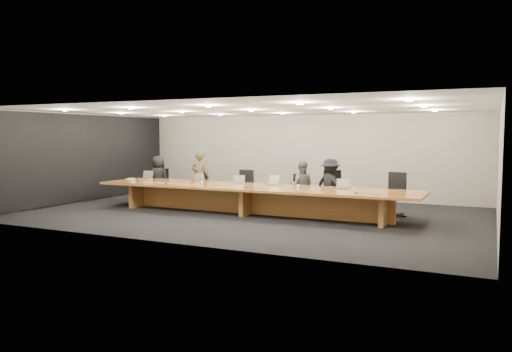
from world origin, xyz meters
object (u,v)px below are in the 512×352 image
at_px(chair_mid_left, 244,187).
at_px(laptop_b, 196,178).
at_px(person_c, 302,186).
at_px(mic_center, 245,187).
at_px(conference_table, 251,195).
at_px(paper_cup_far, 354,189).
at_px(paper_cup_near, 298,186).
at_px(mic_right, 356,193).
at_px(person_a, 158,178).
at_px(chair_far_right, 393,194).
at_px(laptop_a, 145,175).
at_px(person_d, 330,185).
at_px(laptop_e, 343,184).
at_px(laptop_c, 238,180).
at_px(chair_mid_right, 300,191).
at_px(water_bottle, 202,179).
at_px(person_b, 200,177).
at_px(chair_left, 198,187).
at_px(mic_left, 166,183).
at_px(av_box, 132,181).
at_px(chair_far_left, 160,184).
at_px(chair_right, 332,191).
at_px(amber_mug, 192,182).
at_px(laptop_d, 271,180).

xyz_separation_m(chair_mid_left, laptop_b, (-1.10, -0.92, 0.33)).
bearing_deg(person_c, mic_center, 47.24).
distance_m(conference_table, paper_cup_far, 2.79).
distance_m(paper_cup_near, mic_right, 1.84).
distance_m(person_a, mic_right, 7.13).
height_order(chair_far_right, laptop_a, chair_far_right).
relative_size(person_d, mic_right, 13.58).
bearing_deg(paper_cup_far, chair_mid_left, 162.65).
height_order(laptop_b, laptop_e, laptop_e).
xyz_separation_m(conference_table, laptop_c, (-0.58, 0.35, 0.36)).
bearing_deg(person_d, chair_mid_right, 12.10).
bearing_deg(person_d, water_bottle, 37.61).
bearing_deg(person_b, chair_left, -23.63).
bearing_deg(mic_left, laptop_c, 24.94).
height_order(chair_left, mic_left, chair_left).
relative_size(chair_mid_left, paper_cup_near, 14.06).
bearing_deg(av_box, water_bottle, 36.21).
xyz_separation_m(conference_table, mic_left, (-2.43, -0.51, 0.24)).
height_order(conference_table, chair_mid_right, chair_mid_right).
bearing_deg(person_d, av_box, 37.65).
height_order(chair_left, paper_cup_near, chair_left).
distance_m(conference_table, mic_center, 0.52).
distance_m(av_box, mic_left, 1.26).
xyz_separation_m(chair_mid_right, chair_far_right, (2.64, -0.15, 0.08)).
height_order(chair_far_left, paper_cup_far, chair_far_left).
bearing_deg(av_box, chair_mid_left, 52.24).
xyz_separation_m(laptop_b, mic_center, (2.06, -0.86, -0.11)).
bearing_deg(person_a, chair_right, -179.79).
bearing_deg(mic_center, person_b, 145.98).
bearing_deg(person_a, laptop_a, 97.62).
bearing_deg(person_c, person_d, 161.15).
height_order(chair_far_left, amber_mug, chair_far_left).
xyz_separation_m(laptop_d, amber_mug, (-2.21, -0.49, -0.09)).
xyz_separation_m(chair_right, av_box, (-5.57, -1.71, 0.18)).
height_order(chair_right, mic_center, chair_right).
relative_size(chair_mid_left, person_b, 0.66).
bearing_deg(amber_mug, av_box, -170.27).
height_order(conference_table, laptop_a, laptop_a).
xyz_separation_m(chair_left, mic_right, (5.40, -1.64, 0.25)).
distance_m(chair_mid_left, chair_right, 2.78).
bearing_deg(mic_right, conference_table, 171.54).
distance_m(laptop_d, mic_right, 2.67).
xyz_separation_m(chair_mid_right, mic_left, (-3.33, -1.83, 0.25)).
distance_m(laptop_c, paper_cup_far, 3.36).
relative_size(person_c, mic_right, 12.73).
bearing_deg(chair_right, amber_mug, -176.91).
relative_size(person_a, person_b, 0.88).
xyz_separation_m(person_b, mic_right, (5.31, -1.60, -0.06)).
distance_m(chair_right, person_a, 5.85).
relative_size(laptop_c, water_bottle, 1.36).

